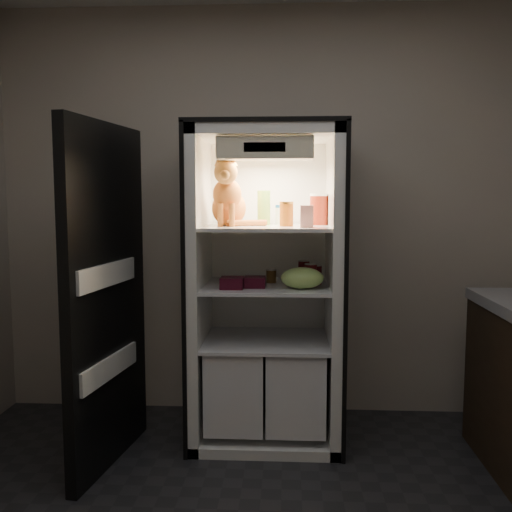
{
  "coord_description": "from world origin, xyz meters",
  "views": [
    {
      "loc": [
        0.12,
        -2.02,
        1.46
      ],
      "look_at": [
        -0.06,
        1.32,
        1.11
      ],
      "focal_mm": 40.0,
      "sensor_mm": 36.0,
      "label": 1
    }
  ],
  "objects_px": {
    "parmesan_shaker": "(264,208)",
    "cream_carton": "(307,216)",
    "tabby_cat": "(228,200)",
    "soda_can_c": "(311,275)",
    "refrigerator": "(267,307)",
    "grape_bag": "(302,278)",
    "mayo_tub": "(282,215)",
    "berry_box_left": "(232,283)",
    "condiment_jar": "(271,276)",
    "pepper_jar": "(319,209)",
    "soda_can_b": "(317,275)",
    "soda_can_a": "(304,271)",
    "salsa_jar": "(286,214)",
    "berry_box_right": "(255,282)"
  },
  "relations": [
    {
      "from": "parmesan_shaker",
      "to": "cream_carton",
      "type": "distance_m",
      "value": 0.36
    },
    {
      "from": "tabby_cat",
      "to": "soda_can_c",
      "type": "height_order",
      "value": "tabby_cat"
    },
    {
      "from": "refrigerator",
      "to": "grape_bag",
      "type": "bearing_deg",
      "value": -43.13
    },
    {
      "from": "mayo_tub",
      "to": "refrigerator",
      "type": "bearing_deg",
      "value": -134.49
    },
    {
      "from": "grape_bag",
      "to": "berry_box_left",
      "type": "distance_m",
      "value": 0.4
    },
    {
      "from": "soda_can_c",
      "to": "condiment_jar",
      "type": "height_order",
      "value": "soda_can_c"
    },
    {
      "from": "pepper_jar",
      "to": "soda_can_c",
      "type": "bearing_deg",
      "value": -107.81
    },
    {
      "from": "cream_carton",
      "to": "soda_can_b",
      "type": "relative_size",
      "value": 1.08
    },
    {
      "from": "mayo_tub",
      "to": "soda_can_a",
      "type": "bearing_deg",
      "value": -6.04
    },
    {
      "from": "tabby_cat",
      "to": "cream_carton",
      "type": "height_order",
      "value": "tabby_cat"
    },
    {
      "from": "soda_can_b",
      "to": "cream_carton",
      "type": "bearing_deg",
      "value": -109.18
    },
    {
      "from": "tabby_cat",
      "to": "cream_carton",
      "type": "bearing_deg",
      "value": -18.66
    },
    {
      "from": "pepper_jar",
      "to": "condiment_jar",
      "type": "xyz_separation_m",
      "value": [
        -0.29,
        -0.03,
        -0.4
      ]
    },
    {
      "from": "pepper_jar",
      "to": "cream_carton",
      "type": "xyz_separation_m",
      "value": [
        -0.08,
        -0.27,
        -0.03
      ]
    },
    {
      "from": "refrigerator",
      "to": "salsa_jar",
      "type": "xyz_separation_m",
      "value": [
        0.12,
        -0.11,
        0.57
      ]
    },
    {
      "from": "pepper_jar",
      "to": "soda_can_b",
      "type": "relative_size",
      "value": 1.65
    },
    {
      "from": "mayo_tub",
      "to": "grape_bag",
      "type": "relative_size",
      "value": 0.49
    },
    {
      "from": "tabby_cat",
      "to": "berry_box_right",
      "type": "bearing_deg",
      "value": -27.42
    },
    {
      "from": "pepper_jar",
      "to": "berry_box_right",
      "type": "bearing_deg",
      "value": -151.3
    },
    {
      "from": "cream_carton",
      "to": "soda_can_b",
      "type": "height_order",
      "value": "cream_carton"
    },
    {
      "from": "mayo_tub",
      "to": "condiment_jar",
      "type": "xyz_separation_m",
      "value": [
        -0.06,
        -0.08,
        -0.37
      ]
    },
    {
      "from": "berry_box_left",
      "to": "pepper_jar",
      "type": "bearing_deg",
      "value": 27.5
    },
    {
      "from": "pepper_jar",
      "to": "berry_box_left",
      "type": "distance_m",
      "value": 0.7
    },
    {
      "from": "mayo_tub",
      "to": "soda_can_a",
      "type": "height_order",
      "value": "mayo_tub"
    },
    {
      "from": "soda_can_c",
      "to": "grape_bag",
      "type": "height_order",
      "value": "soda_can_c"
    },
    {
      "from": "parmesan_shaker",
      "to": "cream_carton",
      "type": "height_order",
      "value": "parmesan_shaker"
    },
    {
      "from": "salsa_jar",
      "to": "condiment_jar",
      "type": "relative_size",
      "value": 1.65
    },
    {
      "from": "salsa_jar",
      "to": "cream_carton",
      "type": "relative_size",
      "value": 1.16
    },
    {
      "from": "mayo_tub",
      "to": "cream_carton",
      "type": "height_order",
      "value": "cream_carton"
    },
    {
      "from": "tabby_cat",
      "to": "salsa_jar",
      "type": "relative_size",
      "value": 2.87
    },
    {
      "from": "mayo_tub",
      "to": "berry_box_left",
      "type": "height_order",
      "value": "mayo_tub"
    },
    {
      "from": "soda_can_a",
      "to": "berry_box_left",
      "type": "bearing_deg",
      "value": -144.97
    },
    {
      "from": "soda_can_a",
      "to": "soda_can_b",
      "type": "xyz_separation_m",
      "value": [
        0.07,
        -0.11,
        -0.01
      ]
    },
    {
      "from": "mayo_tub",
      "to": "berry_box_right",
      "type": "height_order",
      "value": "mayo_tub"
    },
    {
      "from": "cream_carton",
      "to": "berry_box_right",
      "type": "xyz_separation_m",
      "value": [
        -0.29,
        0.07,
        -0.38
      ]
    },
    {
      "from": "berry_box_right",
      "to": "pepper_jar",
      "type": "bearing_deg",
      "value": 28.7
    },
    {
      "from": "mayo_tub",
      "to": "cream_carton",
      "type": "xyz_separation_m",
      "value": [
        0.14,
        -0.32,
        0.0
      ]
    },
    {
      "from": "refrigerator",
      "to": "berry_box_left",
      "type": "bearing_deg",
      "value": -131.73
    },
    {
      "from": "parmesan_shaker",
      "to": "grape_bag",
      "type": "bearing_deg",
      "value": -44.94
    },
    {
      "from": "tabby_cat",
      "to": "parmesan_shaker",
      "type": "relative_size",
      "value": 1.97
    },
    {
      "from": "soda_can_a",
      "to": "grape_bag",
      "type": "height_order",
      "value": "soda_can_a"
    },
    {
      "from": "pepper_jar",
      "to": "soda_can_c",
      "type": "xyz_separation_m",
      "value": [
        -0.05,
        -0.17,
        -0.38
      ]
    },
    {
      "from": "refrigerator",
      "to": "tabby_cat",
      "type": "distance_m",
      "value": 0.69
    },
    {
      "from": "parmesan_shaker",
      "to": "berry_box_left",
      "type": "distance_m",
      "value": 0.52
    },
    {
      "from": "tabby_cat",
      "to": "salsa_jar",
      "type": "bearing_deg",
      "value": -5.48
    },
    {
      "from": "parmesan_shaker",
      "to": "berry_box_left",
      "type": "xyz_separation_m",
      "value": [
        -0.17,
        -0.24,
        -0.42
      ]
    },
    {
      "from": "cream_carton",
      "to": "mayo_tub",
      "type": "bearing_deg",
      "value": 113.45
    },
    {
      "from": "salsa_jar",
      "to": "pepper_jar",
      "type": "height_order",
      "value": "pepper_jar"
    },
    {
      "from": "mayo_tub",
      "to": "berry_box_right",
      "type": "xyz_separation_m",
      "value": [
        -0.15,
        -0.25,
        -0.38
      ]
    },
    {
      "from": "condiment_jar",
      "to": "grape_bag",
      "type": "distance_m",
      "value": 0.28
    }
  ]
}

